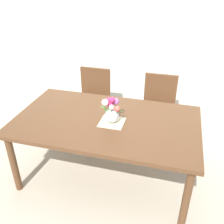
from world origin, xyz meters
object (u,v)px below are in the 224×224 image
at_px(dining_table, 106,126).
at_px(chair_left, 93,96).
at_px(chair_right, 158,104).
at_px(flower_vase, 112,111).

distance_m(dining_table, chair_left, 1.00).
bearing_deg(chair_right, dining_table, 63.04).
height_order(chair_right, flower_vase, flower_vase).
relative_size(chair_left, chair_right, 1.00).
bearing_deg(flower_vase, dining_table, 156.42).
relative_size(chair_right, flower_vase, 3.40).
relative_size(dining_table, chair_right, 2.08).
distance_m(dining_table, chair_right, 1.00).
xyz_separation_m(chair_right, flower_vase, (-0.38, -0.91, 0.34)).
bearing_deg(dining_table, flower_vase, -23.58).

